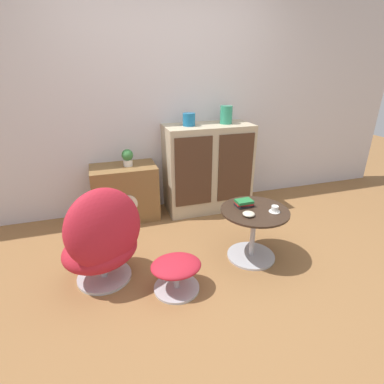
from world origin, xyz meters
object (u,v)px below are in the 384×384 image
object	(u,v)px
tv_console	(125,193)
ottoman	(176,270)
potted_plant	(128,157)
vase_leftmost	(189,119)
book_stack	(244,203)
coffee_table	(253,229)
vase_inner_left	(226,115)
teacup	(275,210)
egg_chair	(103,240)
bowl	(249,214)
sideboard	(208,168)

from	to	relation	value
tv_console	ottoman	distance (m)	1.39
potted_plant	vase_leftmost	bearing A→B (deg)	-1.70
ottoman	book_stack	bearing A→B (deg)	23.48
vase_leftmost	potted_plant	distance (m)	0.79
coffee_table	vase_inner_left	bearing A→B (deg)	80.39
tv_console	teacup	world-z (taller)	tv_console
tv_console	book_stack	size ratio (longest dim) A/B	4.58
potted_plant	teacup	world-z (taller)	potted_plant
coffee_table	potted_plant	size ratio (longest dim) A/B	3.23
egg_chair	potted_plant	xyz separation A→B (m)	(0.35, 1.10, 0.33)
book_stack	potted_plant	bearing A→B (deg)	130.36
coffee_table	book_stack	bearing A→B (deg)	120.31
coffee_table	book_stack	distance (m)	0.25
coffee_table	book_stack	xyz separation A→B (m)	(-0.06, 0.10, 0.22)
tv_console	potted_plant	bearing A→B (deg)	0.49
teacup	bowl	xyz separation A→B (m)	(-0.25, 0.00, -0.00)
coffee_table	teacup	world-z (taller)	teacup
potted_plant	book_stack	size ratio (longest dim) A/B	1.19
tv_console	bowl	xyz separation A→B (m)	(0.91, -1.24, 0.19)
tv_console	vase_leftmost	world-z (taller)	vase_leftmost
vase_leftmost	book_stack	xyz separation A→B (m)	(0.20, -1.03, -0.59)
teacup	book_stack	bearing A→B (deg)	137.18
sideboard	egg_chair	size ratio (longest dim) A/B	1.21
vase_leftmost	vase_inner_left	distance (m)	0.45
tv_console	ottoman	size ratio (longest dim) A/B	1.80
vase_leftmost	sideboard	bearing A→B (deg)	-0.95
egg_chair	potted_plant	world-z (taller)	egg_chair
coffee_table	bowl	xyz separation A→B (m)	(-0.11, -0.08, 0.21)
coffee_table	potted_plant	distance (m)	1.56
ottoman	coffee_table	distance (m)	0.82
teacup	vase_inner_left	bearing A→B (deg)	87.64
egg_chair	coffee_table	xyz separation A→B (m)	(1.30, -0.06, -0.10)
vase_leftmost	teacup	world-z (taller)	vase_leftmost
ottoman	teacup	size ratio (longest dim) A/B	4.13
tv_console	book_stack	xyz separation A→B (m)	(0.95, -1.05, 0.20)
tv_console	egg_chair	distance (m)	1.14
ottoman	book_stack	xyz separation A→B (m)	(0.72, 0.31, 0.34)
vase_leftmost	teacup	bearing A→B (deg)	-72.00
ottoman	bowl	world-z (taller)	bowl
sideboard	potted_plant	size ratio (longest dim) A/B	5.55
vase_inner_left	book_stack	distance (m)	1.23
potted_plant	ottoman	bearing A→B (deg)	-82.69
ottoman	vase_inner_left	xyz separation A→B (m)	(0.97, 1.35, 0.95)
sideboard	ottoman	world-z (taller)	sideboard
sideboard	tv_console	bearing A→B (deg)	178.60
vase_inner_left	ottoman	bearing A→B (deg)	-125.81
sideboard	egg_chair	bearing A→B (deg)	-139.95
tv_console	teacup	bearing A→B (deg)	-47.01
coffee_table	tv_console	bearing A→B (deg)	131.29
ottoman	potted_plant	world-z (taller)	potted_plant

